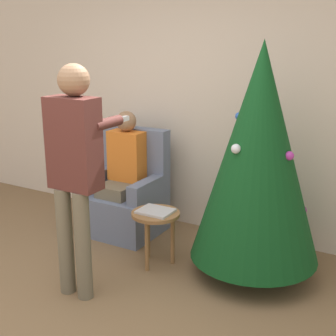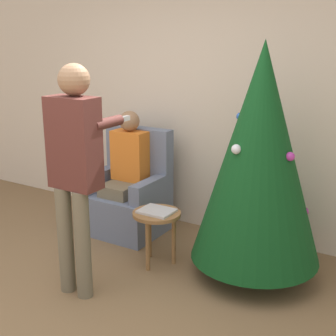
{
  "view_description": "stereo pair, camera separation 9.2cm",
  "coord_description": "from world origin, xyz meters",
  "px_view_note": "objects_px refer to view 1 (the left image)",
  "views": [
    {
      "loc": [
        2.08,
        -1.95,
        1.95
      ],
      "look_at": [
        0.39,
        1.0,
        0.98
      ],
      "focal_mm": 50.0,
      "sensor_mm": 36.0,
      "label": 1
    },
    {
      "loc": [
        2.16,
        -1.91,
        1.95
      ],
      "look_at": [
        0.39,
        1.0,
        0.98
      ],
      "focal_mm": 50.0,
      "sensor_mm": 36.0,
      "label": 2
    }
  ],
  "objects_px": {
    "side_stool": "(156,220)",
    "person_standing": "(75,162)",
    "person_seated": "(123,168)",
    "christmas_tree": "(258,154)",
    "armchair": "(126,197)"
  },
  "relations": [
    {
      "from": "side_stool",
      "to": "person_standing",
      "type": "bearing_deg",
      "value": -111.94
    },
    {
      "from": "christmas_tree",
      "to": "side_stool",
      "type": "bearing_deg",
      "value": -163.04
    },
    {
      "from": "person_standing",
      "to": "armchair",
      "type": "bearing_deg",
      "value": 107.99
    },
    {
      "from": "christmas_tree",
      "to": "armchair",
      "type": "distance_m",
      "value": 1.63
    },
    {
      "from": "christmas_tree",
      "to": "side_stool",
      "type": "height_order",
      "value": "christmas_tree"
    },
    {
      "from": "christmas_tree",
      "to": "person_standing",
      "type": "relative_size",
      "value": 1.09
    },
    {
      "from": "armchair",
      "to": "side_stool",
      "type": "height_order",
      "value": "armchair"
    },
    {
      "from": "armchair",
      "to": "person_seated",
      "type": "distance_m",
      "value": 0.32
    },
    {
      "from": "armchair",
      "to": "person_seated",
      "type": "bearing_deg",
      "value": -90.0
    },
    {
      "from": "christmas_tree",
      "to": "person_standing",
      "type": "distance_m",
      "value": 1.42
    },
    {
      "from": "person_standing",
      "to": "side_stool",
      "type": "relative_size",
      "value": 3.64
    },
    {
      "from": "person_standing",
      "to": "side_stool",
      "type": "xyz_separation_m",
      "value": [
        0.27,
        0.68,
        -0.65
      ]
    },
    {
      "from": "person_seated",
      "to": "side_stool",
      "type": "height_order",
      "value": "person_seated"
    },
    {
      "from": "armchair",
      "to": "side_stool",
      "type": "xyz_separation_m",
      "value": [
        0.65,
        -0.49,
        0.06
      ]
    },
    {
      "from": "person_standing",
      "to": "side_stool",
      "type": "height_order",
      "value": "person_standing"
    }
  ]
}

